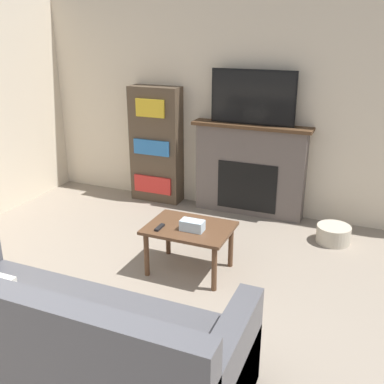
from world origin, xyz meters
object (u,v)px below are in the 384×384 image
at_px(coffee_table, 189,233).
at_px(storage_basket, 333,234).
at_px(tv, 253,97).
at_px(couch, 63,345).
at_px(fireplace, 250,170).
at_px(bookshelf, 156,145).

bearing_deg(coffee_table, storage_basket, 43.93).
bearing_deg(coffee_table, tv, 85.64).
height_order(coffee_table, storage_basket, coffee_table).
xyz_separation_m(couch, storage_basket, (1.42, 2.86, -0.21)).
distance_m(fireplace, couch, 3.34).
bearing_deg(couch, tv, 84.65).
bearing_deg(coffee_table, fireplace, 85.69).
height_order(tv, storage_basket, tv).
height_order(tv, bookshelf, tv).
xyz_separation_m(fireplace, coffee_table, (-0.12, -1.63, -0.18)).
height_order(coffee_table, bookshelf, bookshelf).
height_order(fireplace, coffee_table, fireplace).
bearing_deg(tv, coffee_table, -94.36).
height_order(couch, bookshelf, bookshelf).
xyz_separation_m(tv, coffee_table, (-0.12, -1.61, -1.07)).
distance_m(couch, coffee_table, 1.69).
bearing_deg(fireplace, coffee_table, -94.31).
height_order(couch, storage_basket, couch).
xyz_separation_m(fireplace, bookshelf, (-1.29, -0.02, 0.19)).
xyz_separation_m(tv, couch, (-0.31, -3.29, -1.17)).
bearing_deg(couch, bookshelf, 106.69).
relative_size(fireplace, bookshelf, 0.95).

